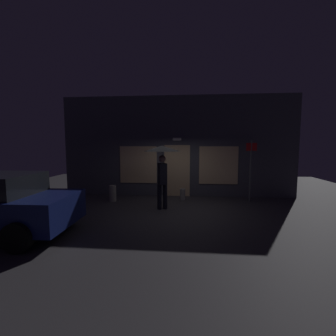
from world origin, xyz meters
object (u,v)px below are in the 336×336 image
street_sign_post (251,167)px  sidewalk_bollard_2 (113,193)px  sidewalk_bollard (183,194)px  person_with_umbrella (162,158)px

street_sign_post → sidewalk_bollard_2: size_ratio=3.76×
street_sign_post → sidewalk_bollard: 2.85m
person_with_umbrella → sidewalk_bollard: size_ratio=4.80×
sidewalk_bollard → sidewalk_bollard_2: size_ratio=0.72×
sidewalk_bollard_2 → person_with_umbrella: bearing=-23.9°
sidewalk_bollard → sidewalk_bollard_2: sidewalk_bollard_2 is taller
sidewalk_bollard → person_with_umbrella: bearing=-115.6°
person_with_umbrella → sidewalk_bollard: 2.17m
sidewalk_bollard → sidewalk_bollard_2: 2.77m
street_sign_post → sidewalk_bollard: bearing=179.8°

